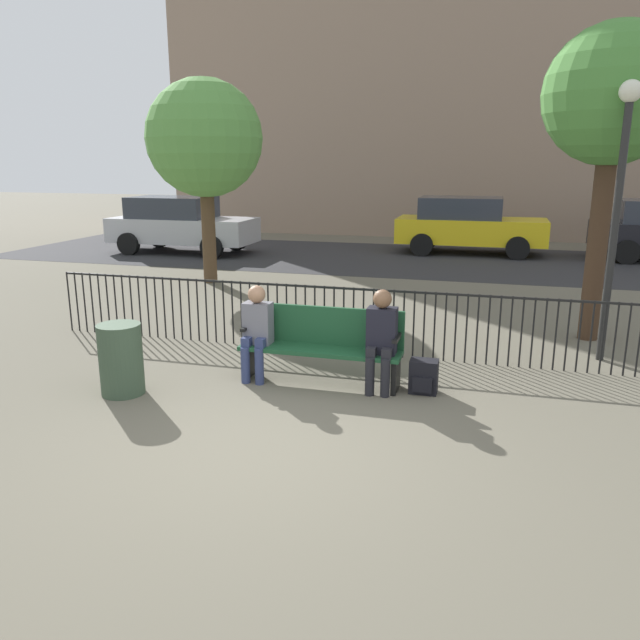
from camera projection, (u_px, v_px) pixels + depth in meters
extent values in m
plane|color=#605B4C|center=(268.00, 448.00, 5.91)|extent=(80.00, 80.00, 0.00)
cube|color=#194728|center=(320.00, 350.00, 7.52)|extent=(1.97, 0.45, 0.05)
cube|color=#194728|center=(324.00, 325.00, 7.63)|extent=(1.97, 0.05, 0.47)
cube|color=black|center=(249.00, 361.00, 7.81)|extent=(0.06, 0.38, 0.40)
cube|color=black|center=(396.00, 375.00, 7.33)|extent=(0.06, 0.38, 0.40)
cube|color=black|center=(248.00, 327.00, 7.70)|extent=(0.06, 0.38, 0.04)
cube|color=black|center=(397.00, 338.00, 7.22)|extent=(0.06, 0.38, 0.04)
cylinder|color=navy|center=(245.00, 365.00, 7.59)|extent=(0.11, 0.11, 0.45)
cylinder|color=navy|center=(259.00, 366.00, 7.54)|extent=(0.11, 0.11, 0.45)
cube|color=navy|center=(248.00, 341.00, 7.62)|extent=(0.11, 0.20, 0.12)
cube|color=navy|center=(262.00, 342.00, 7.57)|extent=(0.11, 0.20, 0.12)
cube|color=slate|center=(258.00, 323.00, 7.65)|extent=(0.34, 0.22, 0.51)
sphere|color=#A37556|center=(257.00, 294.00, 7.54)|extent=(0.22, 0.22, 0.22)
cylinder|color=black|center=(370.00, 377.00, 7.19)|extent=(0.11, 0.11, 0.45)
cylinder|color=black|center=(385.00, 378.00, 7.14)|extent=(0.11, 0.11, 0.45)
cube|color=black|center=(372.00, 351.00, 7.21)|extent=(0.11, 0.20, 0.12)
cube|color=black|center=(387.00, 353.00, 7.17)|extent=(0.11, 0.20, 0.12)
cube|color=black|center=(382.00, 331.00, 7.25)|extent=(0.34, 0.22, 0.55)
sphere|color=brown|center=(382.00, 299.00, 7.13)|extent=(0.22, 0.22, 0.22)
cube|color=black|center=(424.00, 376.00, 7.28)|extent=(0.33, 0.22, 0.40)
cube|color=black|center=(422.00, 385.00, 7.17)|extent=(0.23, 0.04, 0.18)
cylinder|color=black|center=(69.00, 301.00, 9.89)|extent=(0.02, 0.02, 0.95)
cylinder|color=black|center=(77.00, 302.00, 9.85)|extent=(0.02, 0.02, 0.95)
cylinder|color=black|center=(85.00, 302.00, 9.82)|extent=(0.02, 0.02, 0.95)
cylinder|color=black|center=(92.00, 303.00, 9.78)|extent=(0.02, 0.02, 0.95)
cylinder|color=black|center=(100.00, 303.00, 9.74)|extent=(0.02, 0.02, 0.95)
cylinder|color=black|center=(108.00, 304.00, 9.71)|extent=(0.02, 0.02, 0.95)
cylinder|color=black|center=(116.00, 304.00, 9.67)|extent=(0.02, 0.02, 0.95)
cylinder|color=black|center=(124.00, 305.00, 9.63)|extent=(0.02, 0.02, 0.95)
cylinder|color=black|center=(132.00, 306.00, 9.60)|extent=(0.02, 0.02, 0.95)
cylinder|color=black|center=(140.00, 306.00, 9.56)|extent=(0.02, 0.02, 0.95)
cylinder|color=black|center=(148.00, 307.00, 9.52)|extent=(0.02, 0.02, 0.95)
cylinder|color=black|center=(156.00, 307.00, 9.49)|extent=(0.02, 0.02, 0.95)
cylinder|color=black|center=(164.00, 308.00, 9.45)|extent=(0.02, 0.02, 0.95)
cylinder|color=black|center=(173.00, 308.00, 9.41)|extent=(0.02, 0.02, 0.95)
cylinder|color=black|center=(181.00, 309.00, 9.38)|extent=(0.02, 0.02, 0.95)
cylinder|color=black|center=(189.00, 310.00, 9.34)|extent=(0.02, 0.02, 0.95)
cylinder|color=black|center=(198.00, 310.00, 9.31)|extent=(0.02, 0.02, 0.95)
cylinder|color=black|center=(206.00, 311.00, 9.27)|extent=(0.02, 0.02, 0.95)
cylinder|color=black|center=(215.00, 311.00, 9.23)|extent=(0.02, 0.02, 0.95)
cylinder|color=black|center=(224.00, 312.00, 9.20)|extent=(0.02, 0.02, 0.95)
cylinder|color=black|center=(233.00, 313.00, 9.16)|extent=(0.02, 0.02, 0.95)
cylinder|color=black|center=(241.00, 313.00, 9.12)|extent=(0.02, 0.02, 0.95)
cylinder|color=black|center=(250.00, 314.00, 9.09)|extent=(0.02, 0.02, 0.95)
cylinder|color=black|center=(259.00, 314.00, 9.05)|extent=(0.02, 0.02, 0.95)
cylinder|color=black|center=(268.00, 315.00, 9.01)|extent=(0.02, 0.02, 0.95)
cylinder|color=black|center=(278.00, 316.00, 8.98)|extent=(0.02, 0.02, 0.95)
cylinder|color=black|center=(287.00, 316.00, 8.94)|extent=(0.02, 0.02, 0.95)
cylinder|color=black|center=(296.00, 317.00, 8.90)|extent=(0.02, 0.02, 0.95)
cylinder|color=black|center=(305.00, 318.00, 8.87)|extent=(0.02, 0.02, 0.95)
cylinder|color=black|center=(315.00, 318.00, 8.83)|extent=(0.02, 0.02, 0.95)
cylinder|color=black|center=(324.00, 319.00, 8.79)|extent=(0.02, 0.02, 0.95)
cylinder|color=black|center=(334.00, 320.00, 8.76)|extent=(0.02, 0.02, 0.95)
cylinder|color=black|center=(344.00, 320.00, 8.72)|extent=(0.02, 0.02, 0.95)
cylinder|color=black|center=(353.00, 321.00, 8.68)|extent=(0.02, 0.02, 0.95)
cylinder|color=black|center=(363.00, 322.00, 8.65)|extent=(0.02, 0.02, 0.95)
cylinder|color=black|center=(373.00, 322.00, 8.61)|extent=(0.02, 0.02, 0.95)
cylinder|color=black|center=(383.00, 323.00, 8.57)|extent=(0.02, 0.02, 0.95)
cylinder|color=black|center=(393.00, 324.00, 8.54)|extent=(0.02, 0.02, 0.95)
cylinder|color=black|center=(403.00, 324.00, 8.50)|extent=(0.02, 0.02, 0.95)
cylinder|color=black|center=(414.00, 325.00, 8.46)|extent=(0.02, 0.02, 0.95)
cylinder|color=black|center=(424.00, 326.00, 8.43)|extent=(0.02, 0.02, 0.95)
cylinder|color=black|center=(434.00, 326.00, 8.39)|extent=(0.02, 0.02, 0.95)
cylinder|color=black|center=(445.00, 327.00, 8.36)|extent=(0.02, 0.02, 0.95)
cylinder|color=black|center=(456.00, 328.00, 8.32)|extent=(0.02, 0.02, 0.95)
cylinder|color=black|center=(466.00, 329.00, 8.28)|extent=(0.02, 0.02, 0.95)
cylinder|color=black|center=(477.00, 329.00, 8.25)|extent=(0.02, 0.02, 0.95)
cylinder|color=black|center=(488.00, 330.00, 8.21)|extent=(0.02, 0.02, 0.95)
cylinder|color=black|center=(499.00, 331.00, 8.17)|extent=(0.02, 0.02, 0.95)
cylinder|color=black|center=(510.00, 332.00, 8.14)|extent=(0.02, 0.02, 0.95)
cylinder|color=black|center=(521.00, 332.00, 8.10)|extent=(0.02, 0.02, 0.95)
cylinder|color=black|center=(533.00, 333.00, 8.06)|extent=(0.02, 0.02, 0.95)
cylinder|color=black|center=(544.00, 334.00, 8.03)|extent=(0.02, 0.02, 0.95)
cylinder|color=black|center=(556.00, 335.00, 7.99)|extent=(0.02, 0.02, 0.95)
cylinder|color=black|center=(567.00, 336.00, 7.95)|extent=(0.02, 0.02, 0.95)
cylinder|color=black|center=(579.00, 336.00, 7.92)|extent=(0.02, 0.02, 0.95)
cylinder|color=black|center=(591.00, 337.00, 7.88)|extent=(0.02, 0.02, 0.95)
cylinder|color=black|center=(603.00, 338.00, 7.84)|extent=(0.02, 0.02, 0.95)
cylinder|color=black|center=(615.00, 339.00, 7.81)|extent=(0.02, 0.02, 0.95)
cylinder|color=black|center=(627.00, 340.00, 7.77)|extent=(0.02, 0.02, 0.95)
cylinder|color=black|center=(639.00, 341.00, 7.73)|extent=(0.02, 0.02, 0.95)
cube|color=black|center=(345.00, 288.00, 8.60)|extent=(9.00, 0.03, 0.03)
cylinder|color=#4C3823|center=(208.00, 228.00, 13.67)|extent=(0.30, 0.30, 2.42)
sphere|color=#569342|center=(204.00, 138.00, 13.20)|extent=(2.48, 2.48, 2.48)
cylinder|color=#422D1E|center=(598.00, 241.00, 9.16)|extent=(0.29, 0.29, 3.00)
sphere|color=#478438|center=(614.00, 94.00, 8.66)|extent=(1.95, 1.95, 1.95)
cylinder|color=black|center=(614.00, 236.00, 8.11)|extent=(0.10, 0.10, 3.39)
sphere|color=silver|center=(631.00, 91.00, 7.67)|extent=(0.28, 0.28, 0.28)
cube|color=#2B2B2D|center=(420.00, 260.00, 17.10)|extent=(24.00, 6.00, 0.01)
cube|color=#B7B7BC|center=(183.00, 230.00, 18.25)|extent=(4.20, 1.70, 0.70)
cube|color=#2D333D|center=(172.00, 207.00, 18.17)|extent=(2.31, 1.56, 0.60)
cylinder|color=black|center=(212.00, 247.00, 17.18)|extent=(0.64, 0.20, 0.64)
cylinder|color=black|center=(237.00, 240.00, 18.81)|extent=(0.64, 0.20, 0.64)
cylinder|color=black|center=(128.00, 244.00, 17.86)|extent=(0.64, 0.20, 0.64)
cylinder|color=black|center=(159.00, 237.00, 19.48)|extent=(0.64, 0.20, 0.64)
cube|color=yellow|center=(471.00, 231.00, 18.04)|extent=(4.20, 1.70, 0.70)
cube|color=#2D333D|center=(461.00, 208.00, 17.96)|extent=(2.31, 1.56, 0.60)
cylinder|color=black|center=(518.00, 248.00, 16.98)|extent=(0.64, 0.20, 0.64)
cylinder|color=black|center=(516.00, 241.00, 18.60)|extent=(0.64, 0.20, 0.64)
cylinder|color=black|center=(422.00, 245.00, 17.66)|extent=(0.64, 0.20, 0.64)
cylinder|color=black|center=(428.00, 238.00, 19.28)|extent=(0.64, 0.20, 0.64)
cylinder|color=black|center=(627.00, 252.00, 16.28)|extent=(0.64, 0.20, 0.64)
cylinder|color=black|center=(615.00, 244.00, 17.91)|extent=(0.64, 0.20, 0.64)
cube|color=gray|center=(455.00, 8.00, 22.57)|extent=(20.00, 6.00, 16.01)
cylinder|color=#384C38|center=(121.00, 359.00, 7.20)|extent=(0.50, 0.50, 0.83)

